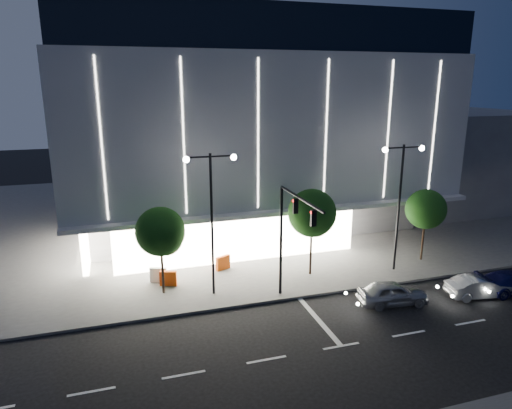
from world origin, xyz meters
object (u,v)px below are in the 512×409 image
object	(u,v)px
street_lamp_east	(400,189)
barrier_c	(223,263)
tree_right	(426,211)
barrier_a	(168,278)
car_second	(479,287)
barrier_b	(158,275)
street_lamp_west	(211,204)
car_lead	(393,293)
tree_mid	(312,216)
tree_left	(161,234)
traffic_mast	(290,226)

from	to	relation	value
street_lamp_east	barrier_c	bearing A→B (deg)	163.13
tree_right	barrier_a	size ratio (longest dim) A/B	5.01
car_second	barrier_b	bearing A→B (deg)	75.63
street_lamp_west	barrier_b	xyz separation A→B (m)	(-3.15, 2.72, -5.31)
barrier_b	car_second	bearing A→B (deg)	-0.50
car_lead	tree_mid	bearing A→B (deg)	37.35
tree_mid	tree_right	size ratio (longest dim) A/B	1.12
street_lamp_west	tree_left	distance (m)	3.69
traffic_mast	barrier_c	size ratio (longest dim) A/B	6.43
traffic_mast	barrier_a	world-z (taller)	traffic_mast
traffic_mast	street_lamp_east	xyz separation A→B (m)	(9.00, 2.66, 0.93)
street_lamp_west	barrier_c	xyz separation A→B (m)	(1.42, 3.51, -5.31)
tree_left	car_second	size ratio (longest dim) A/B	1.40
street_lamp_west	street_lamp_east	xyz separation A→B (m)	(13.00, 0.00, 0.00)
barrier_a	barrier_b	world-z (taller)	same
car_second	barrier_c	bearing A→B (deg)	67.15
car_lead	barrier_b	bearing A→B (deg)	69.73
traffic_mast	street_lamp_west	xyz separation A→B (m)	(-4.00, 2.66, 0.93)
street_lamp_east	car_second	xyz separation A→B (m)	(2.77, -5.03, -5.28)
car_lead	barrier_a	distance (m)	14.10
tree_mid	barrier_a	bearing A→B (deg)	174.35
tree_mid	barrier_a	world-z (taller)	tree_mid
traffic_mast	car_lead	world-z (taller)	traffic_mast
traffic_mast	barrier_c	world-z (taller)	traffic_mast
barrier_b	street_lamp_west	bearing A→B (deg)	-19.04
street_lamp_east	barrier_c	size ratio (longest dim) A/B	8.18
car_second	barrier_c	distance (m)	16.71
street_lamp_west	barrier_a	size ratio (longest dim) A/B	8.18
tree_left	car_second	xyz separation A→B (m)	(18.75, -6.05, -3.36)
car_second	tree_right	bearing A→B (deg)	5.51
tree_left	car_second	bearing A→B (deg)	-17.90
tree_mid	street_lamp_east	bearing A→B (deg)	-9.69
street_lamp_west	car_lead	distance (m)	12.12
street_lamp_east	barrier_b	distance (m)	17.21
barrier_b	barrier_c	xyz separation A→B (m)	(4.56, 0.79, 0.00)
barrier_a	tree_right	bearing A→B (deg)	17.84
car_second	barrier_c	world-z (taller)	car_second
tree_mid	traffic_mast	bearing A→B (deg)	-129.42
barrier_c	tree_left	bearing A→B (deg)	-174.34
street_lamp_east	car_lead	xyz separation A→B (m)	(-2.95, -4.29, -5.24)
traffic_mast	tree_right	size ratio (longest dim) A/B	1.28
barrier_b	barrier_c	distance (m)	4.63
street_lamp_west	car_lead	xyz separation A→B (m)	(10.05, -4.29, -5.24)
tree_mid	barrier_c	size ratio (longest dim) A/B	5.59
tree_left	street_lamp_west	bearing A→B (deg)	-18.94
tree_left	barrier_c	bearing A→B (deg)	29.58
tree_right	barrier_b	distance (m)	19.52
barrier_a	barrier_b	size ratio (longest dim) A/B	1.00
barrier_c	barrier_b	bearing A→B (deg)	165.94
car_second	tree_mid	bearing A→B (deg)	63.22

